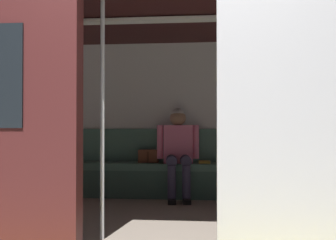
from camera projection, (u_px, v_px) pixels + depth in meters
name	position (u px, v px, depth m)	size (l,w,h in m)	color
train_car	(160.00, 73.00, 4.24)	(6.40, 2.96, 2.22)	silver
bench_seat	(175.00, 171.00, 5.34)	(2.66, 0.44, 0.45)	#4C7566
person_seated	(178.00, 147.00, 5.29)	(0.55, 0.70, 1.18)	pink
handbag	(148.00, 156.00, 5.45)	(0.26, 0.15, 0.17)	brown
book	(204.00, 162.00, 5.35)	(0.15, 0.22, 0.03)	gold
grab_pole_door	(102.00, 114.00, 3.37)	(0.04, 0.04, 2.08)	silver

